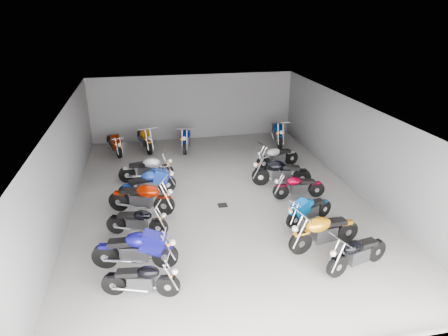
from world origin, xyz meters
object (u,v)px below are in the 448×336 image
Objects in this scene: motorcycle_right_d at (298,186)px; motorcycle_back_f at (278,132)px; motorcycle_left_c at (138,221)px; motorcycle_left_a at (141,279)px; drain_grate at (223,205)px; motorcycle_right_e at (281,172)px; motorcycle_right_c at (309,210)px; motorcycle_left_e at (148,184)px; motorcycle_back_a at (114,143)px; motorcycle_back_b at (145,138)px; motorcycle_right_b at (324,231)px; motorcycle_left_d at (142,198)px; motorcycle_right_a at (357,253)px; motorcycle_back_c at (186,138)px; motorcycle_right_f at (277,157)px; motorcycle_left_b at (136,250)px; motorcycle_left_f at (147,169)px.

motorcycle_back_f is (1.16, 5.77, 0.12)m from motorcycle_right_d.
motorcycle_left_a is at bearing 20.54° from motorcycle_left_c.
drain_grate is 2.76m from motorcycle_right_e.
motorcycle_left_c reaches higher than motorcycle_right_c.
motorcycle_left_a is at bearing -21.67° from motorcycle_left_e.
motorcycle_back_b reaches higher than motorcycle_back_a.
motorcycle_right_b is 1.14× the size of motorcycle_back_a.
motorcycle_left_d is (0.15, 1.33, 0.09)m from motorcycle_left_c.
motorcycle_back_b is (-2.48, 6.22, 0.54)m from drain_grate.
motorcycle_left_a is at bearing 71.58° from motorcycle_right_a.
motorcycle_back_a is at bearing 9.28° from motorcycle_back_f.
motorcycle_back_a is at bearing -153.04° from motorcycle_left_c.
motorcycle_back_c is at bearing -177.71° from motorcycle_left_d.
motorcycle_back_c is (-2.85, 8.95, -0.00)m from motorcycle_right_b.
motorcycle_right_e is 1.11× the size of motorcycle_right_f.
motorcycle_left_a is 0.83× the size of motorcycle_left_b.
motorcycle_left_e is at bearing -168.91° from motorcycle_left_d.
motorcycle_right_d is at bearing 130.42° from motorcycle_back_c.
motorcycle_right_b is at bearing 4.52° from motorcycle_right_a.
motorcycle_left_f reaches higher than motorcycle_right_d.
motorcycle_left_a is 1.14m from motorcycle_left_b.
motorcycle_left_d is 0.96× the size of motorcycle_back_b.
motorcycle_back_a is (-1.13, 9.98, 0.04)m from motorcycle_left_a.
drain_grate is 5.96m from motorcycle_back_c.
motorcycle_back_a is (-6.13, 8.97, -0.05)m from motorcycle_right_b.
motorcycle_right_d is (5.45, 4.09, 0.00)m from motorcycle_left_a.
motorcycle_right_b is at bearing 43.04° from motorcycle_left_f.
motorcycle_left_a is 4.08m from motorcycle_left_d.
motorcycle_left_b is at bearing 74.07° from motorcycle_back_b.
motorcycle_left_a is 1.01× the size of motorcycle_left_c.
motorcycle_right_c is 0.79× the size of motorcycle_back_b.
motorcycle_right_b is 1.42m from motorcycle_right_c.
motorcycle_left_b is 1.08× the size of motorcycle_left_e.
motorcycle_back_a is at bearing 10.68° from motorcycle_back_c.
motorcycle_right_a is at bearing 89.39° from motorcycle_left_b.
motorcycle_right_d is (0.45, 3.08, -0.09)m from motorcycle_right_b.
motorcycle_right_f is (0.43, 1.73, -0.05)m from motorcycle_right_e.
motorcycle_left_e is at bearing 46.56° from motorcycle_back_f.
motorcycle_left_d is 8.73m from motorcycle_back_f.
motorcycle_left_d is at bearing -167.60° from motorcycle_left_c.
motorcycle_left_a reaches higher than drain_grate.
motorcycle_left_d reaches higher than motorcycle_right_d.
motorcycle_right_f reaches higher than motorcycle_left_a.
motorcycle_right_b is (2.27, -3.03, 0.53)m from drain_grate.
motorcycle_left_e is at bearing 37.72° from motorcycle_right_c.
motorcycle_right_d is (5.39, 0.01, -0.09)m from motorcycle_left_d.
motorcycle_right_b reaches higher than motorcycle_left_a.
motorcycle_right_f is at bearing -28.31° from motorcycle_right_c.
motorcycle_back_b reaches higher than motorcycle_back_c.
motorcycle_left_a is at bearing 90.42° from motorcycle_right_b.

